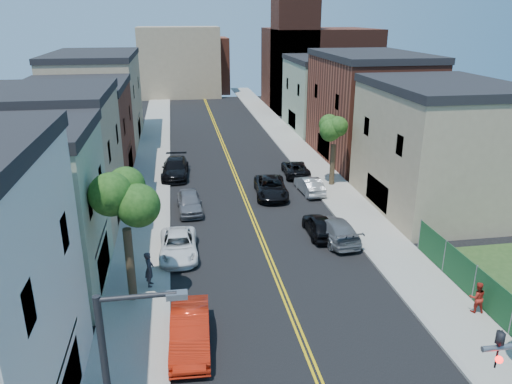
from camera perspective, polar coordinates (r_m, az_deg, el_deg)
name	(u,v)px	position (r m, az deg, el deg)	size (l,w,h in m)	color
sidewalk_left	(151,161)	(51.19, -12.01, 3.49)	(3.20, 100.00, 0.15)	gray
sidewalk_right	(303,154)	(52.77, 5.41, 4.33)	(3.20, 100.00, 0.15)	gray
curb_left	(169,160)	(51.13, -10.05, 3.60)	(0.30, 100.00, 0.15)	gray
curb_right	(287,155)	(52.36, 3.55, 4.26)	(0.30, 100.00, 0.15)	gray
bldg_left_palegrn	(8,218)	(28.42, -26.71, -2.74)	(9.00, 8.00, 8.50)	gray
bldg_left_tan_near	(47,164)	(36.56, -22.92, 2.98)	(9.00, 10.00, 9.00)	#998466
bldg_left_brick	(77,135)	(47.10, -19.99, 6.25)	(9.00, 12.00, 8.00)	brown
bldg_left_tan_far	(97,100)	(60.53, -17.85, 10.02)	(9.00, 16.00, 9.50)	#998466
bldg_right_tan	(437,151)	(39.50, 20.16, 4.51)	(9.00, 12.00, 9.00)	#998466
bldg_right_brick	(368,110)	(51.72, 12.79, 9.22)	(9.00, 14.00, 10.00)	brown
bldg_right_palegrn	(327,96)	(64.84, 8.16, 10.92)	(9.00, 12.00, 8.50)	gray
church	(313,61)	(79.49, 6.65, 14.79)	(16.20, 14.20, 22.60)	#4C2319
backdrop_left	(179,62)	(91.51, -8.83, 14.57)	(14.00, 8.00, 12.00)	#998466
backdrop_center	(201,65)	(95.72, -6.37, 14.30)	(10.00, 8.00, 10.00)	brown
fence_right	(492,299)	(27.09, 25.58, -11.09)	(0.04, 15.00, 1.90)	#143F1E
tree_left_mid	(123,182)	(24.50, -15.13, 1.17)	(5.20, 5.20, 9.29)	#38291C
tree_right_far	(335,120)	(42.13, 9.10, 8.15)	(4.40, 4.40, 8.03)	#38291C
red_sedan	(190,331)	(23.10, -7.60, -15.59)	(1.72, 4.94, 1.63)	red
white_pickup	(178,246)	(31.01, -8.94, -6.12)	(2.28, 4.93, 1.37)	white
grey_car_left	(190,202)	(37.58, -7.67, -1.18)	(1.79, 4.46, 1.52)	slate
black_car_left	(175,168)	(45.86, -9.31, 2.73)	(2.32, 5.70, 1.65)	black
grey_car_right	(335,229)	(33.12, 9.11, -4.27)	(2.08, 5.13, 1.49)	slate
black_car_right	(320,225)	(33.61, 7.36, -3.85)	(1.69, 4.21, 1.43)	black
silver_car_right	(310,185)	(41.36, 6.19, 0.78)	(1.46, 4.20, 1.38)	#989B9F
dark_car_right_far	(295,168)	(45.95, 4.57, 2.75)	(2.17, 4.71, 1.31)	black
black_suv_lane	(271,187)	(40.46, 1.73, 0.54)	(2.49, 5.41, 1.50)	black
pedestrian_left	(149,269)	(27.65, -12.21, -8.69)	(0.72, 0.47, 1.98)	#282830
pedestrian_right	(477,297)	(27.24, 24.15, -11.02)	(0.79, 0.62, 1.62)	#A42319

